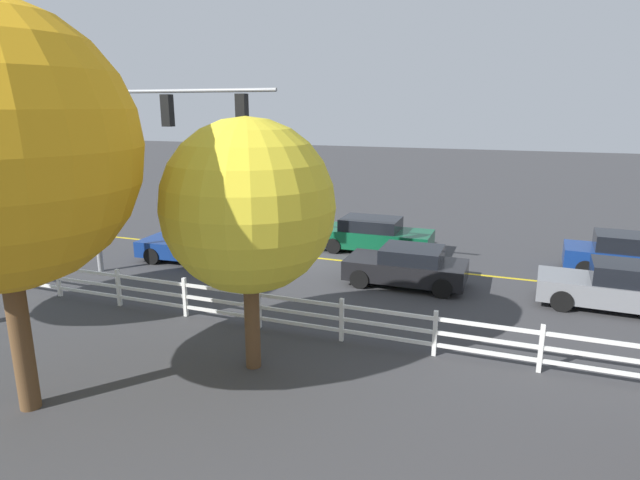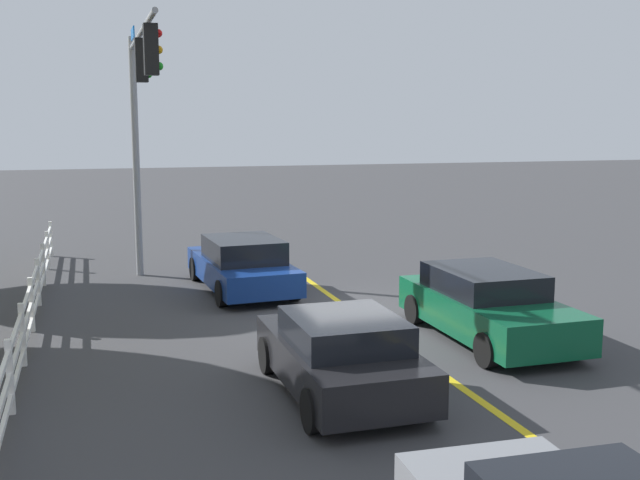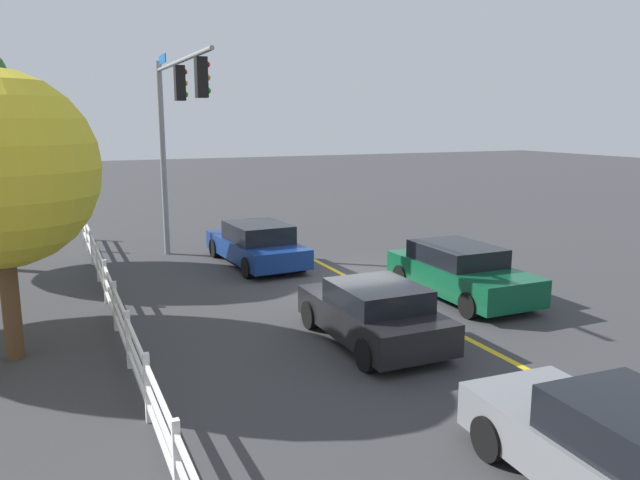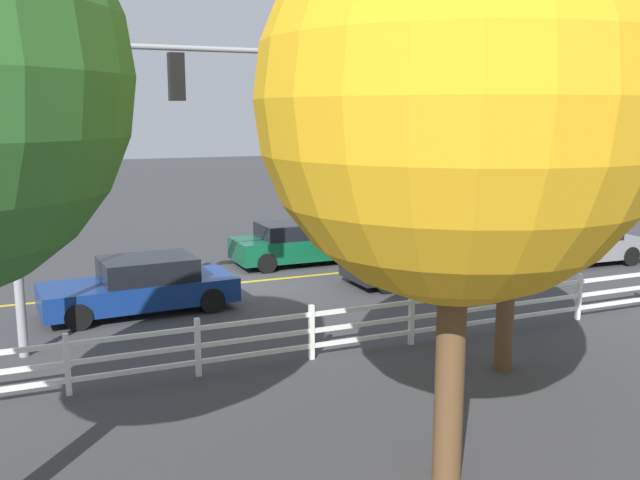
{
  "view_description": "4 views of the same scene",
  "coord_description": "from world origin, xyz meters",
  "px_view_note": "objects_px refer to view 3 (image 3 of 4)",
  "views": [
    {
      "loc": [
        -8.09,
        18.96,
        5.86
      ],
      "look_at": [
        -1.57,
        1.58,
        1.18
      ],
      "focal_mm": 29.69,
      "sensor_mm": 36.0,
      "label": 1
    },
    {
      "loc": [
        -15.81,
        5.72,
        4.29
      ],
      "look_at": [
        -1.67,
        1.36,
        2.01
      ],
      "focal_mm": 42.35,
      "sensor_mm": 36.0,
      "label": 2
    },
    {
      "loc": [
        -15.94,
        8.15,
        4.72
      ],
      "look_at": [
        -1.64,
        1.82,
        1.66
      ],
      "focal_mm": 34.7,
      "sensor_mm": 36.0,
      "label": 3
    },
    {
      "loc": [
        5.9,
        19.68,
        4.99
      ],
      "look_at": [
        -1.74,
        2.15,
        1.53
      ],
      "focal_mm": 39.45,
      "sensor_mm": 36.0,
      "label": 4
    }
  ],
  "objects_px": {
    "car_0": "(373,313)",
    "car_4": "(460,272)",
    "car_3": "(628,460)",
    "car_1": "(256,244)"
  },
  "relations": [
    {
      "from": "car_0",
      "to": "car_4",
      "type": "height_order",
      "value": "car_4"
    },
    {
      "from": "car_0",
      "to": "car_3",
      "type": "relative_size",
      "value": 0.88
    },
    {
      "from": "car_1",
      "to": "car_3",
      "type": "distance_m",
      "value": 14.36
    },
    {
      "from": "car_3",
      "to": "car_0",
      "type": "bearing_deg",
      "value": 2.32
    },
    {
      "from": "car_3",
      "to": "car_4",
      "type": "relative_size",
      "value": 0.99
    },
    {
      "from": "car_4",
      "to": "car_0",
      "type": "bearing_deg",
      "value": -60.86
    },
    {
      "from": "car_3",
      "to": "car_4",
      "type": "bearing_deg",
      "value": -21.81
    },
    {
      "from": "car_1",
      "to": "car_3",
      "type": "bearing_deg",
      "value": 176.69
    },
    {
      "from": "car_4",
      "to": "car_1",
      "type": "bearing_deg",
      "value": -147.01
    },
    {
      "from": "car_0",
      "to": "car_1",
      "type": "xyz_separation_m",
      "value": [
        7.99,
        0.0,
        0.02
      ]
    }
  ]
}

